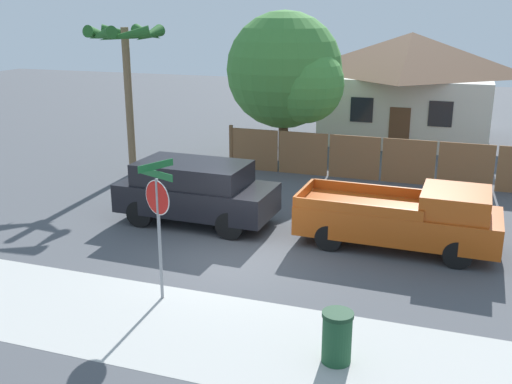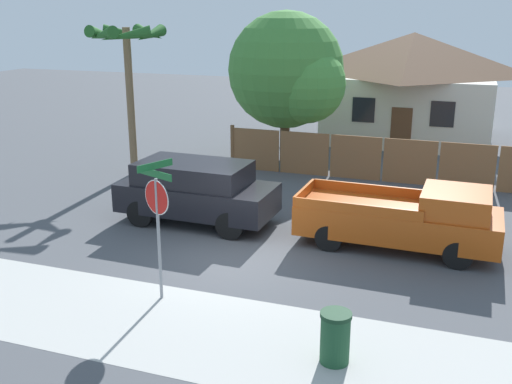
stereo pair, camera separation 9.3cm
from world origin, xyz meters
name	(u,v)px [view 2 (the right image)]	position (x,y,z in m)	size (l,w,h in m)	color
ground_plane	(234,258)	(0.00, 0.00, 0.00)	(80.00, 80.00, 0.00)	#4C4F54
sidewalk_strip	(169,325)	(0.00, -3.60, 0.00)	(36.00, 3.20, 0.01)	#B2B2AD
wooden_fence	(382,160)	(2.52, 8.53, 0.82)	(11.96, 0.12, 1.73)	brown
house	(411,85)	(2.62, 16.76, 2.63)	(8.11, 7.06, 5.07)	beige
oak_tree	(290,73)	(-1.54, 10.19, 3.66)	(4.91, 4.67, 6.10)	brown
palm_tree	(127,47)	(-6.64, 6.39, 4.80)	(2.75, 2.96, 5.58)	brown
red_suv	(196,190)	(-2.03, 2.17, 1.01)	(4.64, 2.14, 1.84)	black
orange_pickup	(406,218)	(4.03, 2.16, 0.84)	(5.27, 2.11, 1.73)	#B74C14
stop_sign	(157,207)	(-0.72, -2.56, 2.11)	(0.95, 0.85, 3.10)	gray
trash_bin	(335,337)	(3.43, -3.76, 0.50)	(0.57, 0.57, 0.99)	#1E4C2D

